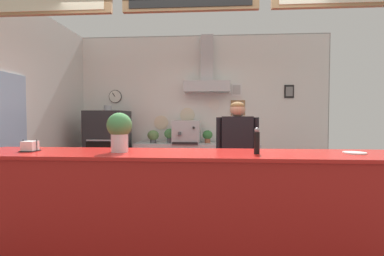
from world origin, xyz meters
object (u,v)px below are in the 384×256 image
shop_worker (237,155)px  potted_sage (239,135)px  potted_oregano (153,136)px  potted_thyme (208,136)px  pepper_grinder (257,141)px  condiment_plate (355,153)px  espresso_machine (186,132)px  basil_vase (119,131)px  pizza_oven (108,152)px  potted_basil (170,135)px  napkin_holder (30,147)px

shop_worker → potted_sage: size_ratio=5.69×
potted_oregano → potted_thyme: size_ratio=1.02×
pepper_grinder → condiment_plate: pepper_grinder is taller
potted_oregano → condiment_plate: potted_oregano is taller
espresso_machine → condiment_plate: size_ratio=2.62×
potted_oregano → basil_vase: bearing=-84.7°
pizza_oven → potted_oregano: 0.86m
potted_oregano → potted_basil: 0.32m
pizza_oven → pepper_grinder: 3.39m
napkin_holder → pizza_oven: bearing=93.9°
shop_worker → pepper_grinder: bearing=95.8°
potted_sage → potted_oregano: bearing=-177.7°
shop_worker → basil_vase: bearing=52.5°
condiment_plate → pepper_grinder: bearing=-174.4°
shop_worker → potted_sage: bearing=-92.4°
potted_oregano → napkin_holder: napkin_holder is taller
potted_basil → potted_sage: bearing=0.1°
potted_sage → pepper_grinder: bearing=-92.3°
basil_vase → potted_oregano: bearing=95.3°
potted_basil → pepper_grinder: size_ratio=1.16×
pepper_grinder → espresso_machine: bearing=107.6°
potted_thyme → shop_worker: bearing=-73.1°
shop_worker → potted_oregano: size_ratio=6.66×
potted_thyme → potted_basil: 0.71m
napkin_holder → potted_sage: bearing=51.4°
potted_oregano → napkin_holder: (-0.61, -2.70, 0.07)m
shop_worker → pizza_oven: bearing=-22.1°
potted_oregano → basil_vase: basil_vase is taller
espresso_machine → napkin_holder: espresso_machine is taller
potted_thyme → potted_basil: bearing=-179.3°
shop_worker → potted_thyme: 1.49m
espresso_machine → potted_thyme: size_ratio=2.13×
espresso_machine → potted_oregano: 0.63m
espresso_machine → basil_vase: 2.73m
pizza_oven → pepper_grinder: (2.27, -2.49, 0.43)m
shop_worker → condiment_plate: size_ratio=8.31×
potted_oregano → potted_basil: size_ratio=0.90×
potted_thyme → potted_basil: size_ratio=0.88×
potted_oregano → basil_vase: (0.25, -2.69, 0.22)m
potted_thyme → pepper_grinder: size_ratio=1.02×
potted_sage → basil_vase: size_ratio=0.77×
potted_oregano → pepper_grinder: size_ratio=1.04×
espresso_machine → napkin_holder: 2.98m
napkin_holder → shop_worker: bearing=33.6°
potted_thyme → espresso_machine: bearing=-170.9°
potted_basil → napkin_holder: size_ratio=1.87×
potted_thyme → napkin_holder: bearing=-120.4°
shop_worker → espresso_machine: bearing=-54.6°
shop_worker → potted_oregano: (-1.45, 1.34, 0.17)m
shop_worker → potted_basil: 1.82m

